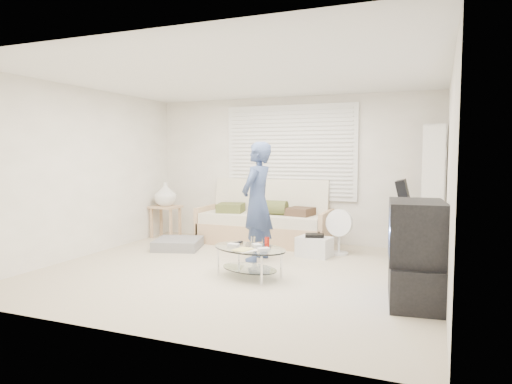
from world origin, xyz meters
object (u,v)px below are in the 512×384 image
at_px(tv_unit, 415,253).
at_px(futon_sofa, 265,223).
at_px(coffee_table, 250,253).
at_px(bookshelf, 433,193).

bearing_deg(tv_unit, futon_sofa, 137.46).
height_order(tv_unit, coffee_table, tv_unit).
relative_size(bookshelf, coffee_table, 1.70).
relative_size(futon_sofa, coffee_table, 1.96).
bearing_deg(tv_unit, bookshelf, 86.59).
distance_m(futon_sofa, coffee_table, 2.16).
xyz_separation_m(bookshelf, coffee_table, (-2.07, -1.85, -0.66)).
xyz_separation_m(bookshelf, tv_unit, (-0.13, -2.10, -0.45)).
distance_m(futon_sofa, bookshelf, 2.74).
bearing_deg(coffee_table, bookshelf, 41.84).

